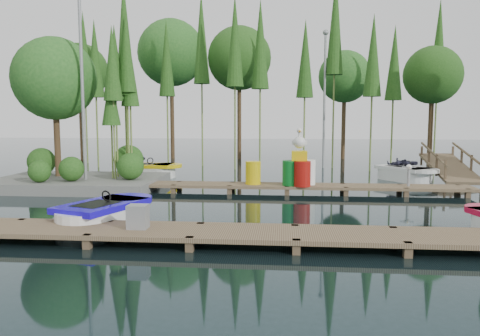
# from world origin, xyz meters

# --- Properties ---
(ground_plane) EXTENTS (90.00, 90.00, 0.00)m
(ground_plane) POSITION_xyz_m (0.00, 0.00, 0.00)
(ground_plane) COLOR #1B2E32
(near_dock) EXTENTS (18.00, 1.50, 0.50)m
(near_dock) POSITION_xyz_m (0.00, -4.50, 0.23)
(near_dock) COLOR brown
(near_dock) RESTS_ON ground
(far_dock) EXTENTS (15.00, 1.20, 0.50)m
(far_dock) POSITION_xyz_m (1.00, 2.50, 0.23)
(far_dock) COLOR brown
(far_dock) RESTS_ON ground
(island) EXTENTS (6.20, 4.20, 6.75)m
(island) POSITION_xyz_m (-6.30, 3.29, 3.18)
(island) COLOR slate
(island) RESTS_ON ground
(tree_screen) EXTENTS (34.42, 18.53, 10.31)m
(tree_screen) POSITION_xyz_m (-2.04, 10.60, 6.12)
(tree_screen) COLOR #48331E
(tree_screen) RESTS_ON ground
(lamp_island) EXTENTS (0.30, 0.30, 7.25)m
(lamp_island) POSITION_xyz_m (-5.50, 2.50, 4.26)
(lamp_island) COLOR gray
(lamp_island) RESTS_ON ground
(lamp_rear) EXTENTS (0.30, 0.30, 7.25)m
(lamp_rear) POSITION_xyz_m (4.00, 11.00, 4.26)
(lamp_rear) COLOR gray
(lamp_rear) RESTS_ON ground
(ramp) EXTENTS (1.50, 3.94, 1.49)m
(ramp) POSITION_xyz_m (9.00, 6.50, 0.59)
(ramp) COLOR brown
(ramp) RESTS_ON ground
(boat_blue) EXTENTS (2.22, 3.15, 0.97)m
(boat_blue) POSITION_xyz_m (-2.57, -3.13, 0.28)
(boat_blue) COLOR white
(boat_blue) RESTS_ON ground
(boat_yellow_far) EXTENTS (2.94, 1.37, 1.46)m
(boat_yellow_far) POSITION_xyz_m (-4.23, 6.30, 0.31)
(boat_yellow_far) COLOR white
(boat_yellow_far) RESTS_ON ground
(boat_white_far) EXTENTS (2.70, 3.08, 1.35)m
(boat_white_far) POSITION_xyz_m (7.08, 6.21, 0.30)
(boat_white_far) COLOR white
(boat_white_far) RESTS_ON ground
(utility_cabinet) EXTENTS (0.42, 0.36, 0.52)m
(utility_cabinet) POSITION_xyz_m (-1.26, -4.50, 0.56)
(utility_cabinet) COLOR gray
(utility_cabinet) RESTS_ON near_dock
(yellow_barrel) EXTENTS (0.55, 0.55, 0.83)m
(yellow_barrel) POSITION_xyz_m (0.79, 2.50, 0.71)
(yellow_barrel) COLOR #D9BB0B
(yellow_barrel) RESTS_ON far_dock
(drum_cluster) EXTENTS (1.18, 1.08, 2.04)m
(drum_cluster) POSITION_xyz_m (2.46, 2.35, 0.90)
(drum_cluster) COLOR #0B671E
(drum_cluster) RESTS_ON far_dock
(seagull_post) EXTENTS (0.48, 0.26, 0.77)m
(seagull_post) POSITION_xyz_m (6.26, 2.50, 0.82)
(seagull_post) COLOR gray
(seagull_post) RESTS_ON far_dock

